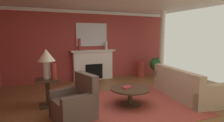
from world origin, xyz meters
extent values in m
plane|color=brown|center=(0.00, 0.00, 0.00)|extent=(8.40, 8.40, 0.00)
cube|color=#9E3833|center=(0.00, 3.23, 1.38)|extent=(7.06, 0.12, 2.76)
cube|color=white|center=(0.00, 3.15, 2.68)|extent=(7.06, 0.08, 0.12)
cube|color=#993D33|center=(0.02, -0.05, 0.01)|extent=(3.04, 2.77, 0.01)
cube|color=white|center=(0.01, 3.03, 0.57)|extent=(1.60, 0.25, 1.14)
cube|color=black|center=(0.01, 3.01, 0.35)|extent=(0.70, 0.26, 0.60)
cube|color=white|center=(0.01, 3.00, 1.17)|extent=(1.80, 0.35, 0.06)
cube|color=silver|center=(0.01, 3.14, 1.81)|extent=(1.27, 0.04, 0.91)
cube|color=tan|center=(1.79, -0.16, 0.23)|extent=(1.18, 2.20, 0.45)
cube|color=tan|center=(1.44, -0.11, 0.65)|extent=(0.49, 2.11, 0.40)
cube|color=tan|center=(1.66, -1.10, 0.31)|extent=(0.92, 0.32, 0.62)
cube|color=tan|center=(1.92, 0.78, 0.31)|extent=(0.92, 0.32, 0.62)
cube|color=brown|center=(-1.48, -0.25, 0.22)|extent=(0.97, 0.97, 0.44)
cube|color=brown|center=(-1.17, -0.17, 0.70)|extent=(0.35, 0.81, 0.51)
cube|color=brown|center=(-1.56, 0.07, 0.30)|extent=(0.81, 0.33, 0.60)
cube|color=brown|center=(-1.40, -0.57, 0.30)|extent=(0.81, 0.33, 0.60)
cylinder|color=#3D2D1E|center=(0.02, -0.05, 0.43)|extent=(1.00, 1.00, 0.04)
cylinder|color=#3D2D1E|center=(0.02, -0.05, 0.21)|extent=(0.12, 0.12, 0.41)
cylinder|color=#3D2D1E|center=(0.02, -0.05, 0.01)|extent=(0.56, 0.56, 0.03)
cube|color=#3D2D1E|center=(-1.92, 0.73, 0.68)|extent=(0.56, 0.56, 0.04)
cube|color=#3D2D1E|center=(-1.92, 0.73, 0.33)|extent=(0.10, 0.10, 0.66)
cube|color=#3D2D1E|center=(-1.92, 0.73, 0.02)|extent=(0.45, 0.45, 0.04)
cylinder|color=beige|center=(-1.92, 0.73, 0.92)|extent=(0.18, 0.18, 0.45)
cone|color=beige|center=(-1.92, 0.73, 1.30)|extent=(0.44, 0.44, 0.30)
cylinder|color=#9E3328|center=(-0.54, 2.97, 1.43)|extent=(0.10, 0.10, 0.46)
cylinder|color=#9E3328|center=(-1.77, 0.61, 0.90)|extent=(0.14, 0.14, 0.40)
cylinder|color=#9E3328|center=(2.08, 2.72, 0.35)|extent=(0.35, 0.35, 0.70)
cylinder|color=beige|center=(0.56, 2.97, 1.37)|extent=(0.11, 0.11, 0.33)
cube|color=maroon|center=(-0.06, -0.02, 0.47)|extent=(0.30, 0.24, 0.04)
cylinder|color=#A8754C|center=(2.68, 2.47, 0.15)|extent=(0.32, 0.32, 0.30)
sphere|color=#28602D|center=(2.68, 2.47, 0.55)|extent=(0.56, 0.56, 0.56)
cylinder|color=white|center=(2.78, 2.25, 1.38)|extent=(0.20, 0.20, 2.76)
camera|label=1|loc=(-2.24, -4.11, 1.78)|focal=29.98mm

